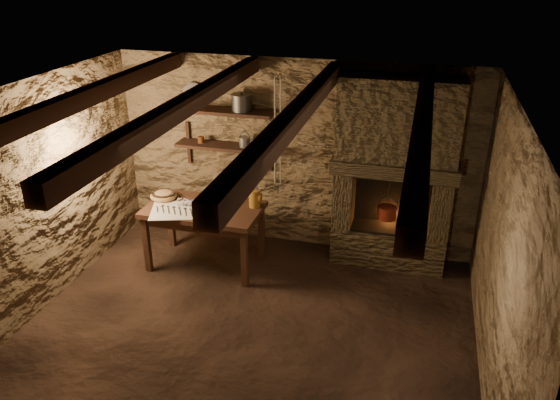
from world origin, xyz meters
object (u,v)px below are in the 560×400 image
(wooden_bowl, at_px, (164,196))
(red_pot, at_px, (387,212))
(work_table, at_px, (205,234))
(stoneware_jug, at_px, (255,191))
(iron_stockpot, at_px, (242,103))

(wooden_bowl, distance_m, red_pot, 2.70)
(red_pot, bearing_deg, work_table, -164.28)
(wooden_bowl, bearing_deg, stoneware_jug, 3.83)
(iron_stockpot, bearing_deg, work_table, -110.99)
(work_table, distance_m, red_pot, 2.19)
(stoneware_jug, distance_m, red_pot, 1.59)
(work_table, distance_m, wooden_bowl, 0.69)
(work_table, xyz_separation_m, iron_stockpot, (0.27, 0.71, 1.44))
(wooden_bowl, relative_size, red_pot, 0.60)
(work_table, xyz_separation_m, red_pot, (2.09, 0.59, 0.29))
(work_table, distance_m, stoneware_jug, 0.83)
(iron_stockpot, distance_m, red_pot, 2.16)
(stoneware_jug, bearing_deg, iron_stockpot, 112.89)
(wooden_bowl, bearing_deg, red_pot, 10.41)
(stoneware_jug, distance_m, iron_stockpot, 1.07)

